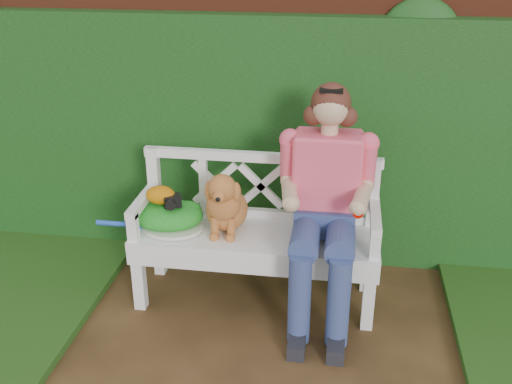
# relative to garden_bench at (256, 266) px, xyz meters

# --- Properties ---
(brick_wall) EXTENTS (10.00, 0.30, 2.20)m
(brick_wall) POSITION_rel_garden_bench_xyz_m (0.11, 0.84, 0.86)
(brick_wall) COLOR maroon
(brick_wall) RESTS_ON ground
(ivy_hedge) EXTENTS (10.00, 0.18, 1.70)m
(ivy_hedge) POSITION_rel_garden_bench_xyz_m (0.11, 0.62, 0.61)
(ivy_hedge) COLOR #235B1E
(ivy_hedge) RESTS_ON ground
(garden_bench) EXTENTS (1.63, 0.76, 0.48)m
(garden_bench) POSITION_rel_garden_bench_xyz_m (0.00, 0.00, 0.00)
(garden_bench) COLOR white
(garden_bench) RESTS_ON ground
(seated_woman) EXTENTS (0.74, 0.89, 1.40)m
(seated_woman) POSITION_rel_garden_bench_xyz_m (0.42, -0.02, 0.46)
(seated_woman) COLOR #E1386E
(seated_woman) RESTS_ON ground
(dog) EXTENTS (0.30, 0.39, 0.42)m
(dog) POSITION_rel_garden_bench_xyz_m (-0.19, -0.00, 0.45)
(dog) COLOR #A57C42
(dog) RESTS_ON garden_bench
(tennis_racket) EXTENTS (0.77, 0.57, 0.03)m
(tennis_racket) POSITION_rel_garden_bench_xyz_m (-0.55, -0.05, 0.26)
(tennis_racket) COLOR beige
(tennis_racket) RESTS_ON garden_bench
(green_bag) EXTENTS (0.52, 0.45, 0.16)m
(green_bag) POSITION_rel_garden_bench_xyz_m (-0.56, 0.01, 0.32)
(green_bag) COLOR #279517
(green_bag) RESTS_ON garden_bench
(camera_item) EXTENTS (0.13, 0.11, 0.07)m
(camera_item) POSITION_rel_garden_bench_xyz_m (-0.51, -0.03, 0.43)
(camera_item) COLOR black
(camera_item) RESTS_ON green_bag
(baseball_glove) EXTENTS (0.19, 0.14, 0.12)m
(baseball_glove) POSITION_rel_garden_bench_xyz_m (-0.59, -0.01, 0.45)
(baseball_glove) COLOR #BE6B08
(baseball_glove) RESTS_ON green_bag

